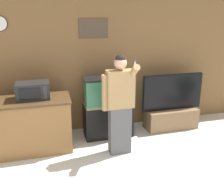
% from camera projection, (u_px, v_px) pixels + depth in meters
% --- Properties ---
extents(wall_back_paneled, '(10.00, 0.08, 2.60)m').
position_uv_depth(wall_back_paneled, '(90.00, 66.00, 4.84)').
color(wall_back_paneled, brown).
rests_on(wall_back_paneled, ground_plane).
extents(counter_island, '(1.65, 0.67, 0.92)m').
position_uv_depth(counter_island, '(22.00, 126.00, 4.18)').
color(counter_island, brown).
rests_on(counter_island, ground_plane).
extents(microwave, '(0.53, 0.37, 0.27)m').
position_uv_depth(microwave, '(33.00, 90.00, 4.10)').
color(microwave, black).
rests_on(microwave, counter_island).
extents(aquarium_on_stand, '(0.91, 0.43, 1.16)m').
position_uv_depth(aquarium_on_stand, '(108.00, 107.00, 4.71)').
color(aquarium_on_stand, black).
rests_on(aquarium_on_stand, ground_plane).
extents(tv_on_stand, '(1.28, 0.40, 1.14)m').
position_uv_depth(tv_on_stand, '(171.00, 112.00, 5.10)').
color(tv_on_stand, brown).
rests_on(tv_on_stand, ground_plane).
extents(person_standing, '(0.53, 0.40, 1.68)m').
position_uv_depth(person_standing, '(119.00, 104.00, 4.02)').
color(person_standing, '#515156').
rests_on(person_standing, ground_plane).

